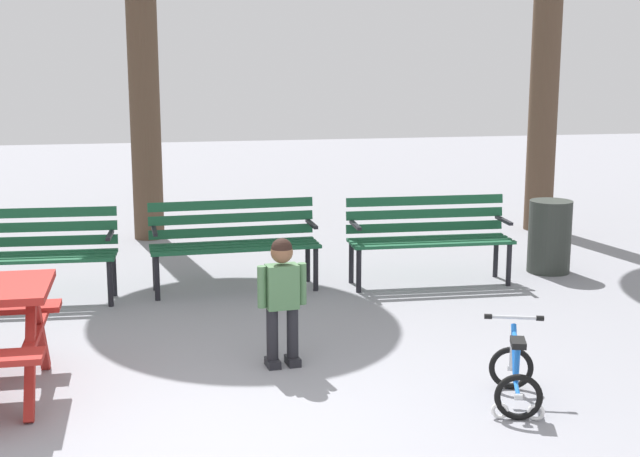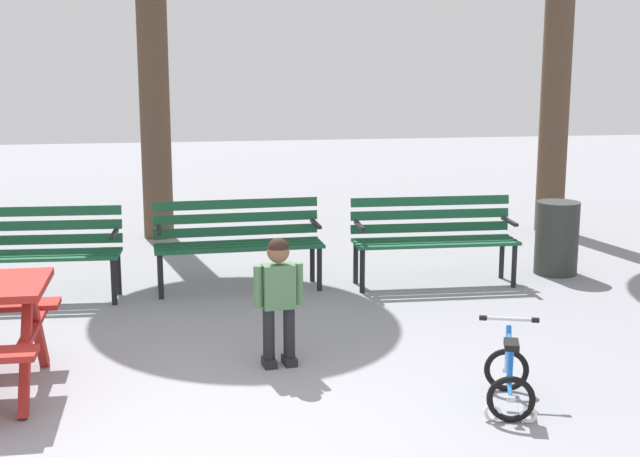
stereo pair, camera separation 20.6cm
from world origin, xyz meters
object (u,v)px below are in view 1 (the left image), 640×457
at_px(park_bench_far_right, 428,232).
at_px(trash_bin, 550,236).
at_px(child_standing, 282,293).
at_px(park_bench_left, 27,248).
at_px(park_bench_right, 234,237).
at_px(kids_bicycle, 515,375).

xyz_separation_m(park_bench_far_right, trash_bin, (1.38, 0.18, -0.13)).
relative_size(child_standing, trash_bin, 1.27).
bearing_deg(park_bench_left, park_bench_right, 3.20).
bearing_deg(kids_bicycle, park_bench_far_right, 82.70).
bearing_deg(park_bench_right, park_bench_left, -176.80).
xyz_separation_m(park_bench_left, kids_bicycle, (3.40, -3.11, -0.31)).
xyz_separation_m(park_bench_right, kids_bicycle, (1.51, -3.22, -0.31)).
height_order(park_bench_far_right, trash_bin, park_bench_far_right).
bearing_deg(park_bench_far_right, kids_bicycle, -97.30).
bearing_deg(kids_bicycle, trash_bin, 61.56).
distance_m(child_standing, kids_bicycle, 1.73).
xyz_separation_m(park_bench_right, park_bench_far_right, (1.91, -0.13, 0.00)).
bearing_deg(park_bench_right, trash_bin, 0.86).
height_order(park_bench_right, kids_bicycle, park_bench_right).
xyz_separation_m(park_bench_right, child_standing, (0.14, -2.22, 0.04)).
bearing_deg(park_bench_far_right, trash_bin, 7.50).
bearing_deg(park_bench_left, child_standing, -46.27).
bearing_deg(park_bench_far_right, park_bench_left, 179.60).
height_order(park_bench_far_right, kids_bicycle, park_bench_far_right).
relative_size(park_bench_right, trash_bin, 2.15).
bearing_deg(child_standing, trash_bin, 35.87).
relative_size(park_bench_far_right, trash_bin, 2.14).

